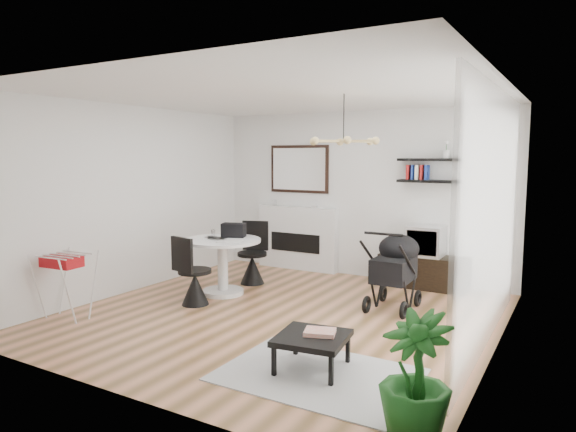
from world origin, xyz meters
The scene contains 25 objects.
floor centered at (0.00, 0.00, 0.00)m, with size 5.00×5.00×0.00m, color brown.
ceiling centered at (0.00, 0.00, 2.70)m, with size 5.00×5.00×0.00m, color white.
wall_back centered at (0.00, 2.50, 1.35)m, with size 5.00×5.00×0.00m, color white.
wall_left centered at (-2.50, 0.00, 1.35)m, with size 5.00×5.00×0.00m, color white.
wall_right centered at (2.50, 0.00, 1.35)m, with size 5.00×5.00×0.00m, color white.
sheer_curtain centered at (2.40, 0.20, 1.35)m, with size 0.04×3.60×2.60m, color white.
fireplace centered at (-1.10, 2.42, 0.69)m, with size 1.50×0.17×2.16m.
shelf_lower centered at (1.17, 2.37, 1.60)m, with size 0.90×0.25×0.04m, color black.
shelf_upper centered at (1.17, 2.37, 1.92)m, with size 0.90×0.25×0.04m, color black.
pendant_lamp centered at (0.70, 0.30, 2.15)m, with size 0.90×0.90×0.10m, color tan, non-canonical shape.
tv_console centered at (1.17, 2.26, 0.24)m, with size 1.30×0.45×0.49m, color black.
crt_tv centered at (1.18, 2.26, 0.71)m, with size 0.52×0.45×0.45m.
dining_table centered at (-1.22, 0.44, 0.53)m, with size 1.09×1.09×0.80m.
laptop centered at (-1.29, 0.35, 0.81)m, with size 0.34×0.22×0.03m, color black.
black_bag centered at (-1.20, 0.69, 0.90)m, with size 0.33×0.20×0.20m, color black.
newspaper centered at (-1.00, 0.32, 0.80)m, with size 0.33×0.27×0.01m, color white.
drinking_glass centered at (-1.52, 0.61, 0.85)m, with size 0.06×0.06×0.09m, color white.
chair_far centered at (-1.21, 1.18, 0.30)m, with size 0.50×0.51×0.96m.
chair_near centered at (-1.23, -0.18, 0.29)m, with size 0.46×0.48×0.93m.
drying_rack centered at (-2.18, -1.41, 0.42)m, with size 0.58×0.54×0.81m.
stroller centered at (1.13, 1.02, 0.46)m, with size 0.54×0.89×1.07m.
rug centered at (1.20, -1.34, 0.01)m, with size 1.73×1.25×0.01m, color #A8A8A8.
coffee_table centered at (1.10, -1.25, 0.30)m, with size 0.71×0.71×0.32m.
magazines centered at (1.15, -1.20, 0.35)m, with size 0.28×0.22×0.04m, color #DF5437.
potted_plant centered at (2.25, -1.91, 0.45)m, with size 0.51×0.51×0.90m, color #175218.
Camera 1 is at (3.20, -5.32, 1.98)m, focal length 32.00 mm.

